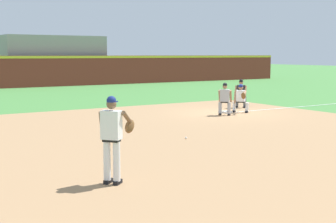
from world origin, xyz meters
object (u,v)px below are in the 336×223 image
object	(u,v)px
baserunner	(225,98)
pitcher	(113,134)
umpire	(241,92)
baseball	(186,138)
first_base_bag	(227,112)
first_baseman	(241,97)

from	to	relation	value
baserunner	pitcher	bearing A→B (deg)	-140.34
umpire	pitcher	bearing A→B (deg)	-141.06
baseball	first_base_bag	bearing A→B (deg)	40.10
baseball	pitcher	distance (m)	5.62
first_baseman	first_base_bag	bearing A→B (deg)	159.64
first_base_bag	umpire	distance (m)	2.49
baseball	baserunner	distance (m)	6.23
first_base_bag	baseball	world-z (taller)	first_base_bag
first_base_bag	baseball	size ratio (longest dim) A/B	5.14
baseball	umpire	world-z (taller)	umpire
umpire	first_baseman	bearing A→B (deg)	-131.06
pitcher	first_baseman	world-z (taller)	pitcher
first_baseman	baserunner	world-z (taller)	baserunner
baseball	baserunner	xyz separation A→B (m)	(4.76, 3.95, 0.76)
first_base_bag	umpire	world-z (taller)	umpire
pitcher	baserunner	size ratio (longest dim) A/B	1.27
pitcher	first_baseman	distance (m)	12.90
first_baseman	umpire	bearing A→B (deg)	48.94
baseball	umpire	bearing A→B (deg)	38.49
baseball	umpire	xyz separation A→B (m)	(7.35, 5.85, 0.76)
pitcher	first_base_bag	bearing A→B (deg)	39.93
first_base_bag	umpire	size ratio (longest dim) A/B	0.26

